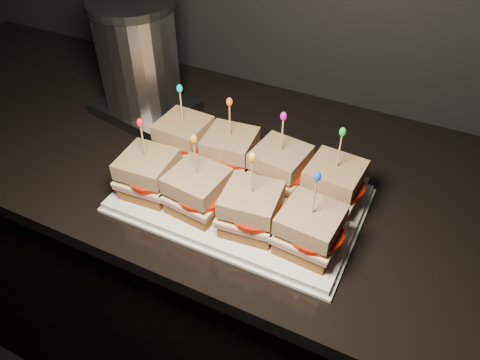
% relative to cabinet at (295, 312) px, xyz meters
% --- Properties ---
extents(cabinet, '(2.33, 0.62, 0.86)m').
position_rel_cabinet_xyz_m(cabinet, '(0.00, 0.00, 0.00)').
color(cabinet, black).
rests_on(cabinet, ground).
extents(granite_slab, '(2.37, 0.66, 0.03)m').
position_rel_cabinet_xyz_m(granite_slab, '(0.00, 0.00, 0.45)').
color(granite_slab, black).
rests_on(granite_slab, cabinet).
extents(platter, '(0.44, 0.28, 0.02)m').
position_rel_cabinet_xyz_m(platter, '(-0.11, -0.11, 0.47)').
color(platter, white).
rests_on(platter, granite_slab).
extents(platter_rim, '(0.46, 0.29, 0.01)m').
position_rel_cabinet_xyz_m(platter_rim, '(-0.11, -0.11, 0.47)').
color(platter_rim, white).
rests_on(platter_rim, granite_slab).
extents(sandwich_0_bread_bot, '(0.10, 0.10, 0.03)m').
position_rel_cabinet_xyz_m(sandwich_0_bread_bot, '(-0.27, -0.05, 0.49)').
color(sandwich_0_bread_bot, '#593016').
rests_on(sandwich_0_bread_bot, platter).
extents(sandwich_0_ham, '(0.10, 0.10, 0.01)m').
position_rel_cabinet_xyz_m(sandwich_0_ham, '(-0.27, -0.05, 0.51)').
color(sandwich_0_ham, '#C16F62').
rests_on(sandwich_0_ham, sandwich_0_bread_bot).
extents(sandwich_0_cheese, '(0.11, 0.10, 0.01)m').
position_rel_cabinet_xyz_m(sandwich_0_cheese, '(-0.27, -0.05, 0.52)').
color(sandwich_0_cheese, '#F9EBA8').
rests_on(sandwich_0_cheese, sandwich_0_ham).
extents(sandwich_0_tomato, '(0.09, 0.09, 0.01)m').
position_rel_cabinet_xyz_m(sandwich_0_tomato, '(-0.25, -0.06, 0.53)').
color(sandwich_0_tomato, '#B01807').
rests_on(sandwich_0_tomato, sandwich_0_cheese).
extents(sandwich_0_bread_top, '(0.10, 0.10, 0.03)m').
position_rel_cabinet_xyz_m(sandwich_0_bread_top, '(-0.27, -0.05, 0.55)').
color(sandwich_0_bread_top, '#5B3310').
rests_on(sandwich_0_bread_top, sandwich_0_tomato).
extents(sandwich_0_pick, '(0.00, 0.00, 0.09)m').
position_rel_cabinet_xyz_m(sandwich_0_pick, '(-0.27, -0.05, 0.59)').
color(sandwich_0_pick, tan).
rests_on(sandwich_0_pick, sandwich_0_bread_top).
extents(sandwich_0_frill, '(0.01, 0.01, 0.02)m').
position_rel_cabinet_xyz_m(sandwich_0_frill, '(-0.27, -0.05, 0.64)').
color(sandwich_0_frill, '#14ADB5').
rests_on(sandwich_0_frill, sandwich_0_pick).
extents(sandwich_1_bread_bot, '(0.10, 0.10, 0.03)m').
position_rel_cabinet_xyz_m(sandwich_1_bread_bot, '(-0.16, -0.05, 0.49)').
color(sandwich_1_bread_bot, '#593016').
rests_on(sandwich_1_bread_bot, platter).
extents(sandwich_1_ham, '(0.11, 0.11, 0.01)m').
position_rel_cabinet_xyz_m(sandwich_1_ham, '(-0.16, -0.05, 0.51)').
color(sandwich_1_ham, '#C16F62').
rests_on(sandwich_1_ham, sandwich_1_bread_bot).
extents(sandwich_1_cheese, '(0.11, 0.11, 0.01)m').
position_rel_cabinet_xyz_m(sandwich_1_cheese, '(-0.16, -0.05, 0.52)').
color(sandwich_1_cheese, '#F9EBA8').
rests_on(sandwich_1_cheese, sandwich_1_ham).
extents(sandwich_1_tomato, '(0.09, 0.09, 0.01)m').
position_rel_cabinet_xyz_m(sandwich_1_tomato, '(-0.15, -0.06, 0.53)').
color(sandwich_1_tomato, '#B01807').
rests_on(sandwich_1_tomato, sandwich_1_cheese).
extents(sandwich_1_bread_top, '(0.10, 0.10, 0.03)m').
position_rel_cabinet_xyz_m(sandwich_1_bread_top, '(-0.16, -0.05, 0.55)').
color(sandwich_1_bread_top, '#5B3310').
rests_on(sandwich_1_bread_top, sandwich_1_tomato).
extents(sandwich_1_pick, '(0.00, 0.00, 0.09)m').
position_rel_cabinet_xyz_m(sandwich_1_pick, '(-0.16, -0.05, 0.59)').
color(sandwich_1_pick, tan).
rests_on(sandwich_1_pick, sandwich_1_bread_top).
extents(sandwich_1_frill, '(0.01, 0.01, 0.02)m').
position_rel_cabinet_xyz_m(sandwich_1_frill, '(-0.16, -0.05, 0.64)').
color(sandwich_1_frill, '#FB5F14').
rests_on(sandwich_1_frill, sandwich_1_pick).
extents(sandwich_2_bread_bot, '(0.10, 0.10, 0.03)m').
position_rel_cabinet_xyz_m(sandwich_2_bread_bot, '(-0.05, -0.05, 0.49)').
color(sandwich_2_bread_bot, '#593016').
rests_on(sandwich_2_bread_bot, platter).
extents(sandwich_2_ham, '(0.11, 0.11, 0.01)m').
position_rel_cabinet_xyz_m(sandwich_2_ham, '(-0.05, -0.05, 0.51)').
color(sandwich_2_ham, '#C16F62').
rests_on(sandwich_2_ham, sandwich_2_bread_bot).
extents(sandwich_2_cheese, '(0.11, 0.11, 0.01)m').
position_rel_cabinet_xyz_m(sandwich_2_cheese, '(-0.05, -0.05, 0.52)').
color(sandwich_2_cheese, '#F9EBA8').
rests_on(sandwich_2_cheese, sandwich_2_ham).
extents(sandwich_2_tomato, '(0.09, 0.09, 0.01)m').
position_rel_cabinet_xyz_m(sandwich_2_tomato, '(-0.04, -0.06, 0.53)').
color(sandwich_2_tomato, '#B01807').
rests_on(sandwich_2_tomato, sandwich_2_cheese).
extents(sandwich_2_bread_top, '(0.10, 0.10, 0.03)m').
position_rel_cabinet_xyz_m(sandwich_2_bread_top, '(-0.05, -0.05, 0.55)').
color(sandwich_2_bread_top, '#5B3310').
rests_on(sandwich_2_bread_top, sandwich_2_tomato).
extents(sandwich_2_pick, '(0.00, 0.00, 0.09)m').
position_rel_cabinet_xyz_m(sandwich_2_pick, '(-0.05, -0.05, 0.59)').
color(sandwich_2_pick, tan).
rests_on(sandwich_2_pick, sandwich_2_bread_top).
extents(sandwich_2_frill, '(0.01, 0.01, 0.02)m').
position_rel_cabinet_xyz_m(sandwich_2_frill, '(-0.05, -0.05, 0.64)').
color(sandwich_2_frill, '#CD139C').
rests_on(sandwich_2_frill, sandwich_2_pick).
extents(sandwich_3_bread_bot, '(0.10, 0.10, 0.03)m').
position_rel_cabinet_xyz_m(sandwich_3_bread_bot, '(0.05, -0.05, 0.49)').
color(sandwich_3_bread_bot, '#593016').
rests_on(sandwich_3_bread_bot, platter).
extents(sandwich_3_ham, '(0.11, 0.10, 0.01)m').
position_rel_cabinet_xyz_m(sandwich_3_ham, '(0.05, -0.05, 0.51)').
color(sandwich_3_ham, '#C16F62').
rests_on(sandwich_3_ham, sandwich_3_bread_bot).
extents(sandwich_3_cheese, '(0.11, 0.11, 0.01)m').
position_rel_cabinet_xyz_m(sandwich_3_cheese, '(0.05, -0.05, 0.52)').
color(sandwich_3_cheese, '#F9EBA8').
rests_on(sandwich_3_cheese, sandwich_3_ham).
extents(sandwich_3_tomato, '(0.09, 0.09, 0.01)m').
position_rel_cabinet_xyz_m(sandwich_3_tomato, '(0.06, -0.06, 0.53)').
color(sandwich_3_tomato, '#B01807').
rests_on(sandwich_3_tomato, sandwich_3_cheese).
extents(sandwich_3_bread_top, '(0.10, 0.10, 0.03)m').
position_rel_cabinet_xyz_m(sandwich_3_bread_top, '(0.05, -0.05, 0.55)').
color(sandwich_3_bread_top, '#5B3310').
rests_on(sandwich_3_bread_top, sandwich_3_tomato).
extents(sandwich_3_pick, '(0.00, 0.00, 0.09)m').
position_rel_cabinet_xyz_m(sandwich_3_pick, '(0.05, -0.05, 0.59)').
color(sandwich_3_pick, tan).
rests_on(sandwich_3_pick, sandwich_3_bread_top).
extents(sandwich_3_frill, '(0.01, 0.01, 0.02)m').
position_rel_cabinet_xyz_m(sandwich_3_frill, '(0.05, -0.05, 0.64)').
color(sandwich_3_frill, green).
rests_on(sandwich_3_frill, sandwich_3_pick).
extents(sandwich_4_bread_bot, '(0.10, 0.10, 0.03)m').
position_rel_cabinet_xyz_m(sandwich_4_bread_bot, '(-0.27, -0.18, 0.49)').
color(sandwich_4_bread_bot, '#593016').
rests_on(sandwich_4_bread_bot, platter).
extents(sandwich_4_ham, '(0.11, 0.10, 0.01)m').
position_rel_cabinet_xyz_m(sandwich_4_ham, '(-0.27, -0.18, 0.51)').
color(sandwich_4_ham, '#C16F62').
rests_on(sandwich_4_ham, sandwich_4_bread_bot).
extents(sandwich_4_cheese, '(0.11, 0.11, 0.01)m').
position_rel_cabinet_xyz_m(sandwich_4_cheese, '(-0.27, -0.18, 0.52)').
color(sandwich_4_cheese, '#F9EBA8').
rests_on(sandwich_4_cheese, sandwich_4_ham).
extents(sandwich_4_tomato, '(0.09, 0.09, 0.01)m').
position_rel_cabinet_xyz_m(sandwich_4_tomato, '(-0.25, -0.18, 0.53)').
color(sandwich_4_tomato, '#B01807').
rests_on(sandwich_4_tomato, sandwich_4_cheese).
extents(sandwich_4_bread_top, '(0.10, 0.10, 0.03)m').
position_rel_cabinet_xyz_m(sandwich_4_bread_top, '(-0.27, -0.18, 0.55)').
color(sandwich_4_bread_top, '#5B3310').
rests_on(sandwich_4_bread_top, sandwich_4_tomato).
extents(sandwich_4_pick, '(0.00, 0.00, 0.09)m').
position_rel_cabinet_xyz_m(sandwich_4_pick, '(-0.27, -0.18, 0.59)').
color(sandwich_4_pick, tan).
rests_on(sandwich_4_pick, sandwich_4_bread_top).
extents(sandwich_4_frill, '(0.01, 0.01, 0.02)m').
position_rel_cabinet_xyz_m(sandwich_4_frill, '(-0.27, -0.18, 0.64)').
color(sandwich_4_frill, red).
rests_on(sandwich_4_frill, sandwich_4_pick).
extents(sandwich_5_bread_bot, '(0.10, 0.10, 0.03)m').
position_rel_cabinet_xyz_m(sandwich_5_bread_bot, '(-0.16, -0.18, 0.49)').
color(sandwich_5_bread_bot, '#593016').
rests_on(sandwich_5_bread_bot, platter).
extents(sandwich_5_ham, '(0.11, 0.11, 0.01)m').
position_rel_cabinet_xyz_m(sandwich_5_ham, '(-0.16, -0.18, 0.51)').
color(sandwich_5_ham, '#C16F62').
rests_on(sandwich_5_ham, sandwich_5_bread_bot).
extents(sandwich_5_cheese, '(0.11, 0.11, 0.01)m').
position_rel_cabinet_xyz_m(sandwich_5_cheese, '(-0.16, -0.18, 0.52)').
color(sandwich_5_cheese, '#F9EBA8').
rests_on(sandwich_5_cheese, sandwich_5_ham).
extents(sandwich_5_tomato, '(0.09, 0.09, 0.01)m').
position_rel_cabinet_xyz_m(sandwich_5_tomato, '(-0.15, -0.18, 0.53)').
color(sandwich_5_tomato, '#B01807').
rests_on(sandwich_5_tomato, sandwich_5_cheese).
extents(sandwich_5_bread_top, '(0.10, 0.10, 0.03)m').
position_rel_cabinet_xyz_m(sandwich_5_bread_top, '(-0.16, -0.18, 0.55)').
color(sandwich_5_bread_top, '#5B3310').
rests_on(sandwich_5_bread_top, sandwich_5_tomato).
extents(sandwich_5_pick, '(0.00, 0.00, 0.09)m').
position_rel_cabinet_xyz_m(sandwich_5_pick, '(-0.16, -0.18, 0.59)').
color(sandwich_5_pick, tan).
rests_on(sandwich_5_pick, sandwich_5_bread_top).
extents(sandwich_5_frill, '(0.01, 0.01, 0.02)m').
position_rel_cabinet_xyz_m(sandwich_5_frill, '(-0.16, -0.18, 0.64)').
color(sandwich_5_frill, gold).
rests_on(sandwich_5_frill, sandwich_5_pick).
extents(sandwich_6_bread_bot, '(0.10, 0.10, 0.03)m').
position_rel_cabinet_xyz_m(sandwich_6_bread_bot, '(-0.05, -0.18, 0.49)').
color(sandwich_6_bread_bot, '#593016').
rests_on(sandwich_6_bread_bot, platter).
extents(sandwich_6_ham, '(0.11, 0.11, 0.01)m').
position_rel_cabinet_xyz_m(sandwich_6_ham, '(-0.05, -0.18, 0.51)').
color(sandwich_6_ham, '#C16F62').
rests_on(sandwich_6_ham, sandwich_6_bread_bot).
extents(sandwich_6_cheese, '(0.11, 0.11, 0.01)m').
position_rel_cabinet_xyz_m(sandwich_6_cheese, '(-0.05, -0.18, 0.52)').
color(sandwich_6_cheese, '#F9EBA8').
rests_on(sandwich_6_cheese, sandwich_6_ham).
extents(sandwich_6_tomato, '(0.09, 0.09, 0.01)m').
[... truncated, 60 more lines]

